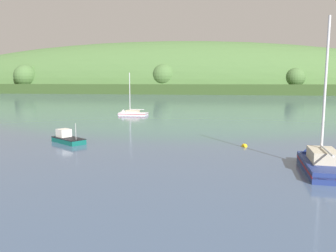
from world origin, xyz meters
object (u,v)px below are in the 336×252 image
object	(u,v)px
sailboat_far_left	(130,114)
fishing_boat_moored	(66,140)
mooring_buoy_midchannel	(244,147)
sailboat_near_mooring	(320,164)

from	to	relation	value
sailboat_far_left	fishing_boat_moored	size ratio (longest dim) A/B	1.98
sailboat_far_left	mooring_buoy_midchannel	xyz separation A→B (m)	(19.61, -31.75, -0.16)
fishing_boat_moored	mooring_buoy_midchannel	xyz separation A→B (m)	(20.30, -0.54, -0.30)
sailboat_near_mooring	sailboat_far_left	bearing A→B (deg)	39.10
sailboat_near_mooring	mooring_buoy_midchannel	xyz separation A→B (m)	(-4.91, 8.71, -0.39)
sailboat_near_mooring	fishing_boat_moored	bearing A→B (deg)	77.73
sailboat_far_left	mooring_buoy_midchannel	world-z (taller)	sailboat_far_left
fishing_boat_moored	mooring_buoy_midchannel	bearing A→B (deg)	-143.65
fishing_boat_moored	mooring_buoy_midchannel	distance (m)	20.31
sailboat_far_left	sailboat_near_mooring	bearing A→B (deg)	128.27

